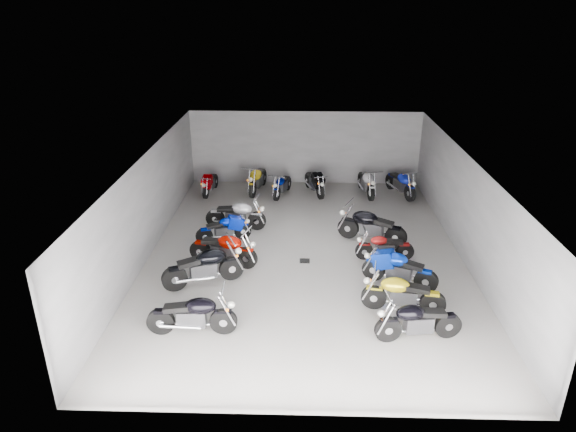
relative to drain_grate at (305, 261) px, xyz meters
The scene contains 22 objects.
ground 0.50m from the drain_grate, 90.00° to the left, with size 14.00×14.00×0.00m, color gray.
wall_back 7.67m from the drain_grate, 90.00° to the left, with size 10.00×0.10×3.20m, color gray.
wall_left 5.27m from the drain_grate, behind, with size 0.10×14.00×3.20m, color gray.
wall_right 5.27m from the drain_grate, ahead, with size 0.10×14.00×3.20m, color gray.
ceiling 3.25m from the drain_grate, 90.00° to the left, with size 10.00×14.00×0.04m, color black.
drain_grate is the anchor object (origin of this frame).
motorcycle_left_a 4.76m from the drain_grate, 125.34° to the right, with size 2.22×0.45×0.98m.
motorcycle_left_c 3.30m from the drain_grate, 152.28° to the right, with size 2.26×1.09×1.05m.
motorcycle_left_d 2.57m from the drain_grate, behind, with size 2.19×0.76×0.99m.
motorcycle_left_e 3.07m from the drain_grate, 153.65° to the left, with size 1.83×0.78×0.84m.
motorcycle_left_f 3.48m from the drain_grate, 135.05° to the left, with size 2.20×0.50×0.97m.
motorcycle_right_a 4.80m from the drain_grate, 55.49° to the right, with size 2.15×0.52×0.95m.
motorcycle_right_b 3.77m from the drain_grate, 47.04° to the right, with size 2.18×0.57×0.96m.
motorcycle_right_c 3.06m from the drain_grate, 27.55° to the right, with size 2.07×1.04×0.97m.
motorcycle_right_d 2.54m from the drain_grate, ahead, with size 1.85×0.36×0.82m.
motorcycle_right_e 2.71m from the drain_grate, 32.87° to the left, with size 2.25×1.13×1.06m.
motorcycle_back_a 7.23m from the drain_grate, 123.71° to the left, with size 0.44×1.92×0.84m.
motorcycle_back_b 6.62m from the drain_grate, 107.79° to the left, with size 0.64×2.28×1.01m.
motorcycle_back_c 5.92m from the drain_grate, 99.23° to the left, with size 0.70×1.86×0.84m.
motorcycle_back_d 6.14m from the drain_grate, 86.05° to the left, with size 0.81×2.06×0.94m.
motorcycle_back_e 6.60m from the drain_grate, 66.86° to the left, with size 0.55×2.22×0.98m.
motorcycle_back_f 7.24m from the drain_grate, 56.24° to the left, with size 0.92×2.14×0.98m.
Camera 1 is at (-0.11, -14.84, 7.65)m, focal length 32.00 mm.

